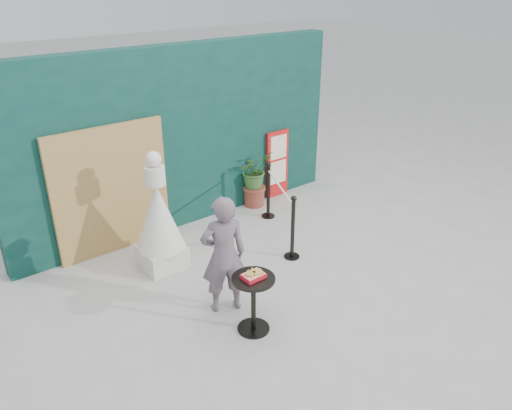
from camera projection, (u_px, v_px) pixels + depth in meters
The scene contains 10 objects.
ground at pixel (312, 303), 6.63m from camera, with size 60.00×60.00×0.00m, color #ADAAA5.
back_wall at pixel (183, 138), 8.22m from camera, with size 6.00×0.30×3.00m, color #0A2E2C.
bamboo_fence at pixel (112, 191), 7.50m from camera, with size 1.80×0.08×2.00m, color tan.
woman at pixel (224, 255), 6.21m from camera, with size 0.58×0.38×1.60m, color #66575E.
menu_board at pixel (277, 164), 9.51m from camera, with size 0.50×0.07×1.30m.
statue at pixel (159, 222), 7.15m from camera, with size 0.70×0.70×1.80m.
cafe_table at pixel (253, 296), 5.94m from camera, with size 0.52×0.52×0.75m.
food_basket at pixel (253, 275), 5.82m from camera, with size 0.26×0.19×0.11m.
planter at pixel (254, 174), 9.13m from camera, with size 0.62×0.54×1.06m.
stanchion_barrier at pixel (280, 208), 8.11m from camera, with size 0.84×1.54×1.03m.
Camera 1 is at (-3.95, -3.80, 4.02)m, focal length 35.00 mm.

